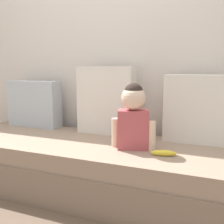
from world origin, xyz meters
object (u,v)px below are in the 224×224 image
Objects in this scene: couch at (91,166)px; throw_pillow_right at (198,109)px; toddler at (133,115)px; throw_pillow_left at (34,104)px; throw_pillow_center at (106,100)px; banana at (164,153)px.

throw_pillow_right is at bearing 21.59° from couch.
throw_pillow_right is at bearing 39.58° from toddler.
throw_pillow_left is at bearing 180.00° from throw_pillow_right.
couch is 4.67× the size of throw_pillow_left.
couch is at bearing -158.41° from throw_pillow_right.
throw_pillow_right is (0.77, 0.00, -0.03)m from throw_pillow_center.
throw_pillow_center is at bearing 136.18° from toddler.
throw_pillow_left is at bearing 163.11° from toddler.
banana is at bearing -112.01° from throw_pillow_right.
throw_pillow_center is (0.77, 0.00, 0.07)m from throw_pillow_left.
throw_pillow_left is at bearing 158.41° from couch.
couch is at bearing 168.49° from banana.
toddler reaches higher than banana.
throw_pillow_right reaches higher than throw_pillow_left.
banana is at bearing -11.51° from couch.
throw_pillow_center is at bearing 90.00° from couch.
throw_pillow_left is 0.78m from throw_pillow_center.
throw_pillow_center is 3.46× the size of banana.
toddler is at bearing -140.42° from throw_pillow_right.
toddler is (0.36, -0.04, 0.45)m from couch.
toddler is 0.34m from banana.
couch is 4.24× the size of throw_pillow_center.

